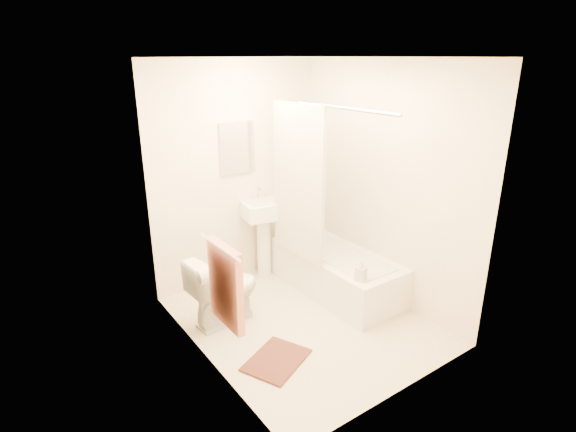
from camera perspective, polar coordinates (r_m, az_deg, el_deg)
floor at (r=4.45m, az=1.91°, el=-13.13°), size 2.40×2.40×0.00m
ceiling at (r=3.75m, az=2.34°, el=19.50°), size 2.40×2.40×0.00m
wall_back at (r=4.91m, az=-6.45°, el=5.21°), size 2.00×0.02×2.40m
wall_left at (r=3.45m, az=-11.21°, el=-1.18°), size 0.02×2.40×2.40m
wall_right at (r=4.59m, az=12.11°, el=3.91°), size 0.02×2.40×2.40m
mirror at (r=4.83m, az=-6.47°, el=8.62°), size 0.40×0.03×0.55m
curtain_rod at (r=4.04m, az=4.85°, el=13.76°), size 0.03×1.70×0.03m
shower_curtain at (r=4.49m, az=1.28°, el=4.25°), size 0.04×0.80×1.55m
towel_bar at (r=3.30m, az=-8.65°, el=-3.92°), size 0.02×0.60×0.02m
towel at (r=3.45m, az=-7.93°, el=-8.71°), size 0.06×0.45×0.66m
toilet_paper at (r=3.78m, az=-10.51°, el=-7.55°), size 0.11×0.12×0.12m
toilet at (r=4.32m, az=-8.14°, el=-9.27°), size 0.70×0.42×0.67m
sink at (r=5.13m, az=-3.01°, el=-2.43°), size 0.55×0.47×0.97m
bathtub at (r=4.92m, az=6.03°, el=-6.99°), size 0.67×1.54×0.43m
bath_mat at (r=3.94m, az=-1.47°, el=-17.81°), size 0.65×0.59×0.02m
soap_bottle at (r=4.25m, az=9.27°, el=-6.85°), size 0.12×0.12×0.20m
scrub_brush at (r=5.12m, az=2.17°, el=-2.86°), size 0.13×0.19×0.04m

